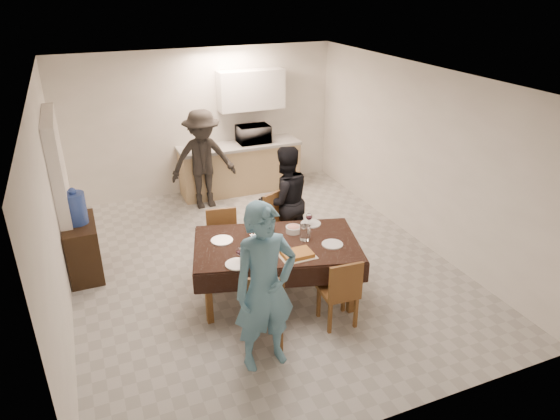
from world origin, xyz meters
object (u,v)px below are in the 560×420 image
at_px(savoury_tart, 297,254).
at_px(person_kitchen, 203,160).
at_px(person_near, 265,288).
at_px(dining_table, 277,245).
at_px(microwave, 253,134).
at_px(console, 83,249).
at_px(person_far, 285,201).
at_px(water_pitcher, 305,233).
at_px(wine_bottle, 271,229).
at_px(water_jug, 75,208).

height_order(savoury_tart, person_kitchen, person_kitchen).
height_order(person_near, person_kitchen, person_near).
relative_size(dining_table, microwave, 3.78).
relative_size(console, microwave, 1.43).
distance_m(dining_table, savoury_tart, 0.40).
bearing_deg(person_far, person_near, 58.89).
bearing_deg(savoury_tart, person_near, -134.13).
height_order(water_pitcher, savoury_tart, water_pitcher).
distance_m(dining_table, person_kitchen, 3.04).
distance_m(dining_table, person_near, 1.20).
xyz_separation_m(wine_bottle, person_far, (0.60, 1.00, -0.13)).
distance_m(water_jug, person_near, 3.03).
relative_size(wine_bottle, person_far, 0.21).
distance_m(savoury_tart, person_kitchen, 3.43).
xyz_separation_m(water_pitcher, person_far, (0.20, 1.10, -0.06)).
bearing_deg(person_far, console, -12.62).
bearing_deg(microwave, savoury_tart, 77.51).
height_order(water_jug, water_pitcher, water_jug).
height_order(water_jug, savoury_tart, water_jug).
bearing_deg(person_near, person_far, 58.83).
xyz_separation_m(savoury_tart, microwave, (0.86, 3.87, 0.28)).
relative_size(dining_table, savoury_tart, 5.45).
relative_size(console, water_pitcher, 4.40).
bearing_deg(person_near, person_kitchen, 80.50).
relative_size(water_pitcher, person_near, 0.10).
bearing_deg(microwave, person_near, 71.63).
relative_size(dining_table, water_jug, 5.26).
bearing_deg(person_near, microwave, 68.11).
bearing_deg(console, wine_bottle, -33.86).
bearing_deg(water_pitcher, wine_bottle, 165.96).
bearing_deg(console, water_pitcher, -31.17).
xyz_separation_m(dining_table, wine_bottle, (-0.05, 0.05, 0.20)).
bearing_deg(person_kitchen, microwave, 22.64).
relative_size(water_jug, wine_bottle, 1.24).
height_order(dining_table, savoury_tart, savoury_tart).
relative_size(console, person_far, 0.52).
xyz_separation_m(console, water_pitcher, (2.55, -1.54, 0.48)).
bearing_deg(console, water_jug, 0.00).
bearing_deg(water_jug, console, 0.00).
bearing_deg(water_jug, person_near, -57.00).
distance_m(person_far, person_kitchen, 2.10).
distance_m(microwave, person_near, 4.79).
height_order(water_jug, person_near, person_near).
xyz_separation_m(wine_bottle, microwave, (1.01, 3.44, 0.13)).
bearing_deg(water_pitcher, dining_table, 171.87).
distance_m(wine_bottle, water_pitcher, 0.42).
xyz_separation_m(dining_table, water_pitcher, (0.35, -0.05, 0.13)).
xyz_separation_m(person_far, person_kitchen, (-0.67, 1.99, 0.06)).
xyz_separation_m(wine_bottle, person_near, (-0.50, -1.10, -0.03)).
xyz_separation_m(dining_table, person_near, (-0.55, -1.05, 0.18)).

